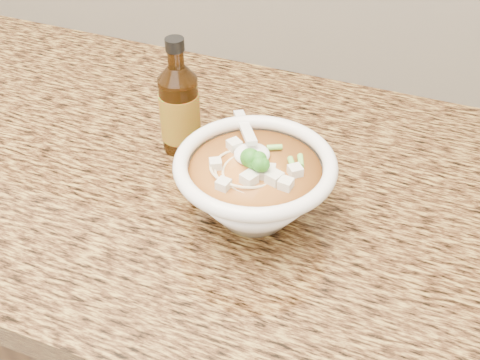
% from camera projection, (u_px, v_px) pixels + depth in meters
% --- Properties ---
extents(cabinet, '(4.00, 0.65, 0.86)m').
position_uv_depth(cabinet, '(117.00, 322.00, 1.23)').
color(cabinet, black).
rests_on(cabinet, ground).
extents(counter_slab, '(4.00, 0.68, 0.04)m').
position_uv_depth(counter_slab, '(80.00, 144.00, 0.94)').
color(counter_slab, olive).
rests_on(counter_slab, cabinet).
extents(soup_bowl, '(0.20, 0.21, 0.11)m').
position_uv_depth(soup_bowl, '(255.00, 187.00, 0.76)').
color(soup_bowl, white).
rests_on(soup_bowl, counter_slab).
extents(hot_sauce_bottle, '(0.07, 0.07, 0.18)m').
position_uv_depth(hot_sauce_bottle, '(180.00, 109.00, 0.86)').
color(hot_sauce_bottle, '#341C07').
rests_on(hot_sauce_bottle, counter_slab).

